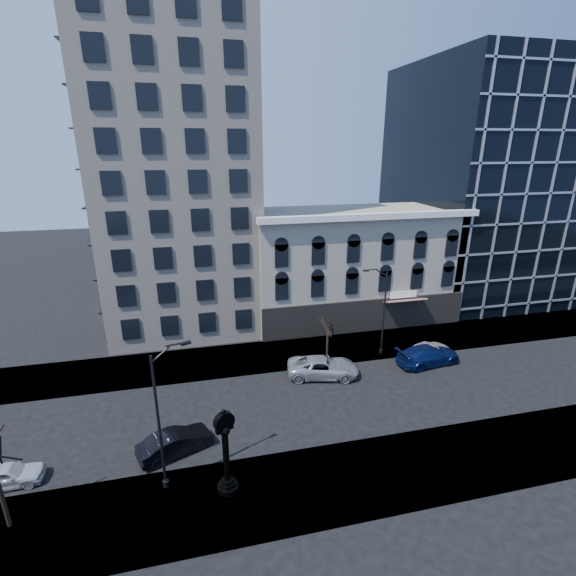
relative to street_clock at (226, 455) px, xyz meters
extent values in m
plane|color=black|center=(4.14, 7.27, -2.54)|extent=(160.00, 160.00, 0.00)
cube|color=gray|center=(4.14, 15.27, -2.48)|extent=(160.00, 6.00, 0.12)
cube|color=gray|center=(4.14, -0.73, -2.48)|extent=(160.00, 6.00, 0.12)
cube|color=beige|center=(-1.86, 26.27, 16.46)|extent=(15.00, 15.00, 38.00)
cube|color=#A29886|center=(16.14, 23.27, 3.46)|extent=(22.00, 10.00, 12.00)
cube|color=white|center=(16.14, 18.07, 9.66)|extent=(22.60, 0.80, 0.60)
cube|color=black|center=(16.14, 18.22, -0.74)|extent=(22.00, 0.30, 3.60)
cube|color=maroon|center=(20.14, 17.67, 0.86)|extent=(4.50, 1.18, 0.55)
cube|color=black|center=(36.14, 28.27, 11.46)|extent=(20.00, 20.00, 28.00)
cylinder|color=black|center=(0.00, 0.00, -2.25)|extent=(1.21, 1.21, 0.33)
cylinder|color=black|center=(0.00, 0.00, -1.98)|extent=(0.88, 0.88, 0.22)
cylinder|color=black|center=(0.00, 0.00, -1.78)|extent=(0.66, 0.66, 0.18)
cylinder|color=black|center=(0.00, 0.00, -0.10)|extent=(0.35, 0.35, 3.20)
sphere|color=black|center=(0.00, 0.00, 1.61)|extent=(0.62, 0.62, 0.62)
cube|color=black|center=(0.00, 0.00, 1.72)|extent=(1.00, 0.63, 0.28)
cylinder|color=black|center=(0.00, 0.00, 2.16)|extent=(1.19, 0.80, 1.15)
cylinder|color=white|center=(0.00, -0.19, 2.16)|extent=(0.89, 0.42, 0.97)
cylinder|color=white|center=(0.00, 0.19, 2.16)|extent=(0.89, 0.42, 0.97)
sphere|color=black|center=(0.00, 0.00, 2.82)|extent=(0.22, 0.22, 0.22)
cylinder|color=black|center=(-3.44, 1.04, 1.78)|extent=(0.16, 0.16, 8.41)
cylinder|color=black|center=(-3.44, 1.04, -2.22)|extent=(0.35, 0.35, 0.39)
cube|color=black|center=(-1.72, 1.75, 6.14)|extent=(0.58, 0.41, 0.14)
cylinder|color=black|center=(15.60, 13.27, 1.57)|extent=(0.15, 0.15, 7.98)
cylinder|color=black|center=(15.60, 13.27, -2.23)|extent=(0.33, 0.33, 0.37)
cube|color=black|center=(13.86, 13.57, 5.70)|extent=(0.54, 0.29, 0.13)
cylinder|color=black|center=(-11.19, 0.18, -0.31)|extent=(0.22, 0.22, 4.21)
cylinder|color=black|center=(10.53, 14.02, -1.07)|extent=(0.20, 0.20, 2.69)
imported|color=silver|center=(-12.39, 3.37, -1.86)|extent=(4.02, 1.74, 1.35)
imported|color=black|center=(-2.93, 3.90, -1.76)|extent=(4.99, 3.29, 1.55)
imported|color=#A5A8AD|center=(9.08, 10.75, -1.70)|extent=(6.50, 4.06, 1.67)
imported|color=#0C194C|center=(18.91, 10.61, -1.68)|extent=(6.20, 3.14, 1.72)
imported|color=silver|center=(19.33, 11.49, -1.71)|extent=(5.25, 3.54, 1.66)
camera|label=1|loc=(-0.92, -18.99, 16.14)|focal=26.00mm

